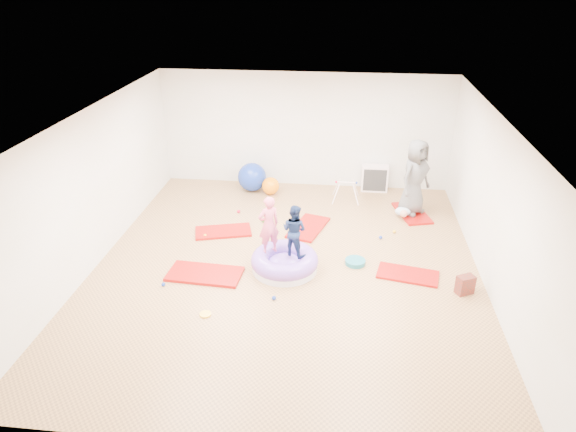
# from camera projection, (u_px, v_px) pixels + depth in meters

# --- Properties ---
(room) EXTENTS (7.01, 8.01, 2.81)m
(room) POSITION_uv_depth(u_px,v_px,m) (286.00, 198.00, 8.85)
(room) COLOR #B3854C
(room) RESTS_ON ground
(gym_mat_front_left) EXTENTS (1.36, 0.74, 0.05)m
(gym_mat_front_left) POSITION_uv_depth(u_px,v_px,m) (205.00, 274.00, 9.20)
(gym_mat_front_left) COLOR #A80005
(gym_mat_front_left) RESTS_ON ground
(gym_mat_mid_left) EXTENTS (1.25, 0.86, 0.05)m
(gym_mat_mid_left) POSITION_uv_depth(u_px,v_px,m) (223.00, 231.00, 10.67)
(gym_mat_mid_left) COLOR #A80005
(gym_mat_mid_left) RESTS_ON ground
(gym_mat_center_back) EXTENTS (0.90, 1.29, 0.05)m
(gym_mat_center_back) POSITION_uv_depth(u_px,v_px,m) (308.00, 227.00, 10.83)
(gym_mat_center_back) COLOR #A80005
(gym_mat_center_back) RESTS_ON ground
(gym_mat_right) EXTENTS (1.16, 0.74, 0.04)m
(gym_mat_right) POSITION_uv_depth(u_px,v_px,m) (408.00, 275.00, 9.20)
(gym_mat_right) COLOR #A80005
(gym_mat_right) RESTS_ON ground
(gym_mat_rear_right) EXTENTS (0.85, 1.24, 0.05)m
(gym_mat_rear_right) POSITION_uv_depth(u_px,v_px,m) (412.00, 213.00, 11.46)
(gym_mat_rear_right) COLOR #A80005
(gym_mat_rear_right) RESTS_ON ground
(inflatable_cushion) EXTENTS (1.23, 1.23, 0.39)m
(inflatable_cushion) POSITION_uv_depth(u_px,v_px,m) (285.00, 262.00, 9.33)
(inflatable_cushion) COLOR white
(inflatable_cushion) RESTS_ON ground
(child_pink) EXTENTS (0.48, 0.43, 1.10)m
(child_pink) POSITION_uv_depth(u_px,v_px,m) (269.00, 222.00, 9.10)
(child_pink) COLOR #EA5C7F
(child_pink) RESTS_ON inflatable_cushion
(child_navy) EXTENTS (0.59, 0.54, 0.97)m
(child_navy) POSITION_uv_depth(u_px,v_px,m) (294.00, 228.00, 9.05)
(child_navy) COLOR #16254F
(child_navy) RESTS_ON inflatable_cushion
(adult_caregiver) EXTENTS (0.95, 0.96, 1.68)m
(adult_caregiver) POSITION_uv_depth(u_px,v_px,m) (415.00, 177.00, 11.09)
(adult_caregiver) COLOR #555656
(adult_caregiver) RESTS_ON gym_mat_rear_right
(infant) EXTENTS (0.35, 0.35, 0.20)m
(infant) POSITION_uv_depth(u_px,v_px,m) (403.00, 212.00, 11.22)
(infant) COLOR silver
(infant) RESTS_ON gym_mat_rear_right
(ball_pit_balls) EXTENTS (4.20, 3.28, 0.07)m
(ball_pit_balls) POSITION_uv_depth(u_px,v_px,m) (281.00, 243.00, 10.21)
(ball_pit_balls) COLOR yellow
(ball_pit_balls) RESTS_ON ground
(exercise_ball_blue) EXTENTS (0.70, 0.70, 0.70)m
(exercise_ball_blue) POSITION_uv_depth(u_px,v_px,m) (252.00, 177.00, 12.53)
(exercise_ball_blue) COLOR #1531A2
(exercise_ball_blue) RESTS_ON ground
(exercise_ball_orange) EXTENTS (0.42, 0.42, 0.42)m
(exercise_ball_orange) POSITION_uv_depth(u_px,v_px,m) (271.00, 186.00, 12.38)
(exercise_ball_orange) COLOR orange
(exercise_ball_orange) RESTS_ON ground
(infant_play_gym) EXTENTS (0.63, 0.60, 0.48)m
(infant_play_gym) POSITION_uv_depth(u_px,v_px,m) (346.00, 188.00, 11.98)
(infant_play_gym) COLOR white
(infant_play_gym) RESTS_ON ground
(cube_shelf) EXTENTS (0.64, 0.32, 0.64)m
(cube_shelf) POSITION_uv_depth(u_px,v_px,m) (375.00, 178.00, 12.54)
(cube_shelf) COLOR white
(cube_shelf) RESTS_ON ground
(balance_disc) EXTENTS (0.38, 0.38, 0.08)m
(balance_disc) POSITION_uv_depth(u_px,v_px,m) (355.00, 262.00, 9.55)
(balance_disc) COLOR #1E7081
(balance_disc) RESTS_ON ground
(backpack) EXTENTS (0.34, 0.29, 0.33)m
(backpack) POSITION_uv_depth(u_px,v_px,m) (465.00, 285.00, 8.64)
(backpack) COLOR maroon
(backpack) RESTS_ON ground
(yellow_toy) EXTENTS (0.18, 0.18, 0.03)m
(yellow_toy) POSITION_uv_depth(u_px,v_px,m) (205.00, 314.00, 8.16)
(yellow_toy) COLOR yellow
(yellow_toy) RESTS_ON ground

